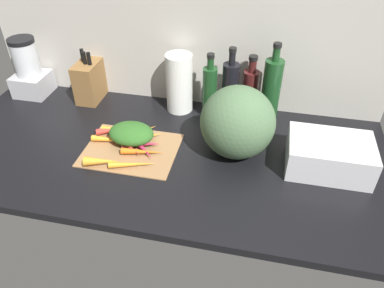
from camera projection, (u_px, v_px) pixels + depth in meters
ground_plane at (162, 152)px, 144.28cm from camera, size 170.00×80.00×3.00cm
wall_back at (184, 36)px, 154.99cm from camera, size 170.00×3.00×60.00cm
cutting_board at (131, 149)px, 142.37cm from camera, size 34.97×27.51×0.80cm
carrot_0 at (141, 144)px, 141.81cm from camera, size 14.80×5.95×3.33cm
carrot_1 at (102, 161)px, 133.44cm from camera, size 13.13×6.10×3.56cm
carrot_2 at (133, 164)px, 133.11cm from camera, size 17.22×6.86×2.28cm
carrot_3 at (144, 149)px, 139.77cm from camera, size 10.63×10.22×2.52cm
carrot_4 at (114, 130)px, 149.75cm from camera, size 13.39×8.56×2.58cm
carrot_5 at (143, 138)px, 145.19cm from camera, size 14.37×11.63×2.75cm
carrot_6 at (127, 145)px, 141.49cm from camera, size 15.21×12.07×3.08cm
carrot_7 at (118, 130)px, 149.52cm from camera, size 13.40×3.77×2.62cm
carrot_8 at (138, 132)px, 148.67cm from camera, size 13.50×13.31×2.27cm
carrot_9 at (111, 140)px, 144.61cm from camera, size 15.64×3.29×2.37cm
carrot_10 at (143, 152)px, 138.60cm from camera, size 16.31×4.82×2.53cm
carrot_greens_pile at (131, 134)px, 143.57cm from camera, size 17.54×13.49×7.42cm
winter_squash at (238, 123)px, 133.43cm from camera, size 26.91×25.36×27.14cm
knife_block at (90, 80)px, 168.42cm from camera, size 9.40×16.97×23.17cm
blender_appliance at (29, 71)px, 170.29cm from camera, size 14.90×14.90×26.79cm
paper_towel_roll at (179, 83)px, 158.55cm from camera, size 11.17×11.17×25.42cm
bottle_0 at (210, 91)px, 155.02cm from camera, size 5.97×5.97×28.19cm
bottle_1 at (230, 90)px, 153.72cm from camera, size 6.84×6.84×31.06cm
bottle_2 at (250, 91)px, 156.90cm from camera, size 6.67×6.67×26.56cm
bottle_3 at (271, 91)px, 149.55cm from camera, size 7.45×7.45×34.55cm
dish_rack at (329, 155)px, 131.00cm from camera, size 28.84×20.20×11.57cm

